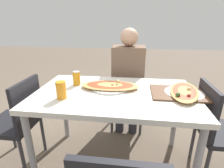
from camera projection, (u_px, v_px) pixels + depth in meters
name	position (u px, v px, depth m)	size (l,w,h in m)	color
ground_plane	(114.00, 163.00, 1.68)	(14.00, 14.00, 0.00)	#6B5B4C
dining_table	(115.00, 100.00, 1.45)	(1.30, 0.78, 0.74)	silver
chair_far_seated	(128.00, 89.00, 2.18)	(0.40, 0.40, 0.83)	black
chair_side_left	(18.00, 119.00, 1.53)	(0.40, 0.40, 0.83)	black
chair_side_right	(218.00, 127.00, 1.41)	(0.40, 0.40, 0.83)	black
person_seated	(128.00, 74.00, 1.99)	(0.36, 0.28, 1.22)	#2D2D38
pizza_main	(110.00, 86.00, 1.50)	(0.50, 0.32, 0.06)	white
soda_can	(77.00, 78.00, 1.57)	(0.07, 0.07, 0.12)	orange
drink_glass	(61.00, 90.00, 1.29)	(0.07, 0.07, 0.13)	orange
serving_tray	(178.00, 93.00, 1.39)	(0.42, 0.31, 0.01)	brown
pizza_second	(184.00, 92.00, 1.38)	(0.31, 0.49, 0.06)	white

